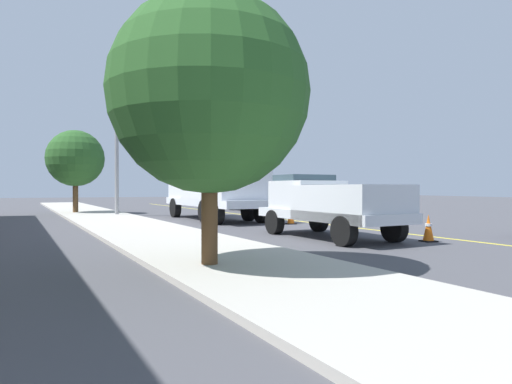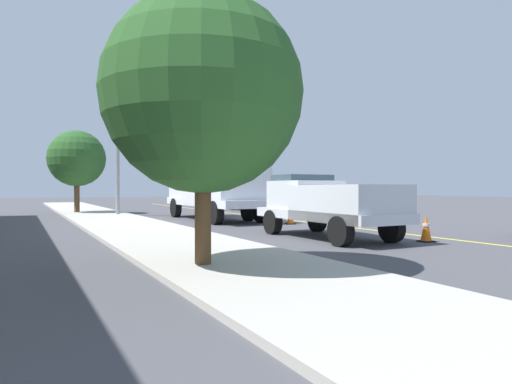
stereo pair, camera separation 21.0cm
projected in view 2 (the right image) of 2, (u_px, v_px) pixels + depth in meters
ground at (277, 219)px, 23.18m from camera, size 120.00×120.00×0.00m
sidewalk_far_side at (121, 223)px, 19.43m from camera, size 60.00×10.82×0.12m
lane_centre_stripe at (277, 219)px, 23.18m from camera, size 49.65×6.19×0.01m
utility_bucket_truck at (213, 188)px, 22.53m from camera, size 8.44×3.47×7.04m
service_pickup_truck at (328, 203)px, 14.17m from camera, size 5.81×2.76×2.06m
passing_minivan at (253, 197)px, 31.34m from camera, size 4.99×2.47×1.69m
traffic_cone_leading at (426, 228)px, 13.18m from camera, size 0.40×0.40×0.81m
traffic_cone_mid_front at (290, 215)px, 19.64m from camera, size 0.40×0.40×0.81m
traffic_cone_mid_rear at (216, 208)px, 27.11m from camera, size 0.40×0.40×0.78m
traffic_signal_mast at (125, 100)px, 23.33m from camera, size 6.91×1.10×8.90m
street_tree_left at (203, 94)px, 8.65m from camera, size 3.92×3.92×5.41m
street_tree_right at (77, 159)px, 27.24m from camera, size 3.44×3.44×5.15m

